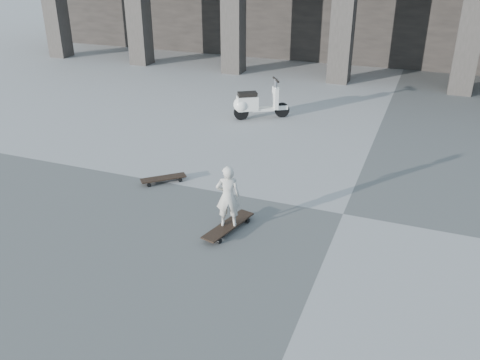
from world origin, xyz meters
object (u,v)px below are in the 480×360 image
(longboard, at_px, (228,226))
(scooter, at_px, (252,104))
(skateboard_spare, at_px, (163,179))
(child, at_px, (228,196))

(longboard, relative_size, scooter, 0.86)
(skateboard_spare, bearing_deg, longboard, -75.29)
(longboard, bearing_deg, child, 58.82)
(scooter, bearing_deg, longboard, -106.28)
(longboard, xyz_separation_m, child, (-0.00, 0.00, 0.52))
(longboard, distance_m, skateboard_spare, 2.13)
(child, xyz_separation_m, scooter, (-1.52, 5.23, -0.21))
(longboard, height_order, skateboard_spare, longboard)
(skateboard_spare, relative_size, scooter, 0.60)
(skateboard_spare, height_order, child, child)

